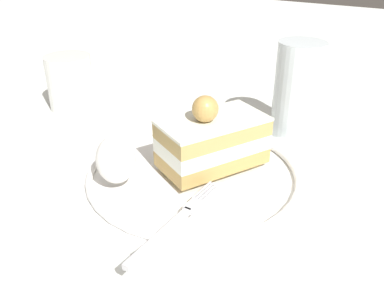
# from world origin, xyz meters

# --- Properties ---
(ground_plane) EXTENTS (2.40, 2.40, 0.00)m
(ground_plane) POSITION_xyz_m (0.00, 0.00, 0.00)
(ground_plane) COLOR silver
(dessert_plate) EXTENTS (0.26, 0.26, 0.02)m
(dessert_plate) POSITION_xyz_m (0.00, 0.01, 0.01)
(dessert_plate) COLOR white
(dessert_plate) RESTS_ON ground_plane
(cake_slice) EXTENTS (0.12, 0.10, 0.08)m
(cake_slice) POSITION_xyz_m (-0.02, 0.02, 0.05)
(cake_slice) COLOR tan
(cake_slice) RESTS_ON dessert_plate
(whipped_cream_dollop) EXTENTS (0.04, 0.04, 0.05)m
(whipped_cream_dollop) POSITION_xyz_m (0.05, -0.04, 0.04)
(whipped_cream_dollop) COLOR white
(whipped_cream_dollop) RESTS_ON dessert_plate
(fork) EXTENTS (0.13, 0.02, 0.00)m
(fork) POSITION_xyz_m (0.08, 0.04, 0.02)
(fork) COLOR silver
(fork) RESTS_ON dessert_plate
(drink_glass_near) EXTENTS (0.06, 0.06, 0.08)m
(drink_glass_near) POSITION_xyz_m (-0.09, -0.25, 0.04)
(drink_glass_near) COLOR white
(drink_glass_near) RESTS_ON ground_plane
(drink_glass_far) EXTENTS (0.06, 0.06, 0.12)m
(drink_glass_far) POSITION_xyz_m (-0.17, 0.06, 0.05)
(drink_glass_far) COLOR silver
(drink_glass_far) RESTS_ON ground_plane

